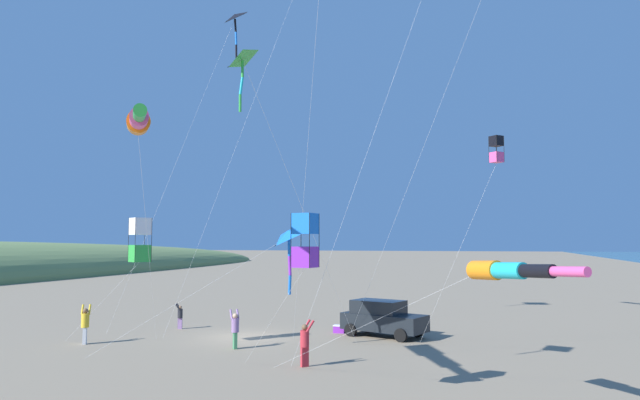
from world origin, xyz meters
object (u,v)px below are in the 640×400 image
person_child_green_jacket (235,327)px  person_child_grey_jacket (180,315)px  kite_delta_blue_topmost (288,236)px  kite_delta_striped_overhead (242,60)px  kite_windsock_long_streamer_right (507,271)px  parked_car (383,318)px  person_bystander_far (85,323)px  kite_box_rainbow_low_near (140,240)px  cooler_box (339,329)px  kite_delta_black_fish_shape (234,18)px  kite_box_red_high_left (496,150)px  kite_windsock_white_trailing (139,121)px  kite_box_long_streamer_left (305,240)px  person_adult_flyer (305,341)px

person_child_green_jacket → person_child_grey_jacket: (5.61, -4.60, -0.18)m
kite_delta_blue_topmost → kite_delta_striped_overhead: size_ratio=0.75×
kite_windsock_long_streamer_right → kite_delta_striped_overhead: kite_delta_striped_overhead is taller
parked_car → person_child_grey_jacket: (11.43, 0.81, -0.17)m
person_bystander_far → kite_box_rainbow_low_near: size_ratio=0.31×
cooler_box → kite_delta_striped_overhead: kite_delta_striped_overhead is taller
person_bystander_far → kite_delta_blue_topmost: size_ratio=0.22×
kite_delta_black_fish_shape → kite_delta_blue_topmost: 14.78m
cooler_box → parked_car: bearing=168.7°
kite_box_red_high_left → kite_windsock_white_trailing: (11.28, 10.53, -0.14)m
person_bystander_far → kite_windsock_white_trailing: kite_windsock_white_trailing is taller
kite_box_red_high_left → kite_delta_black_fish_shape: bearing=-12.8°
kite_windsock_white_trailing → kite_delta_blue_topmost: bearing=-102.7°
person_child_green_jacket → kite_windsock_white_trailing: bearing=92.6°
cooler_box → kite_box_long_streamer_left: 14.58m
cooler_box → person_child_green_jacket: person_child_green_jacket is taller
kite_box_rainbow_low_near → kite_delta_black_fish_shape: bearing=-100.5°
kite_box_red_high_left → kite_box_long_streamer_left: (5.69, 9.89, -4.08)m
kite_box_rainbow_low_near → person_child_grey_jacket: bearing=-76.8°
person_child_green_jacket → kite_box_red_high_left: size_ratio=0.18×
kite_delta_striped_overhead → kite_box_long_streamer_left: size_ratio=1.96×
cooler_box → kite_windsock_white_trailing: (2.98, 14.20, 8.65)m
parked_car → person_adult_flyer: size_ratio=2.58×
person_child_grey_jacket → kite_delta_black_fish_shape: (-2.71, -0.93, 17.25)m
person_child_grey_jacket → kite_box_rainbow_low_near: 7.48m
kite_windsock_long_streamer_right → kite_box_rainbow_low_near: kite_box_rainbow_low_near is taller
parked_car → person_bystander_far: 14.72m
person_child_grey_jacket → person_bystander_far: person_bystander_far is taller
kite_windsock_long_streamer_right → kite_delta_black_fish_shape: bearing=-40.8°
person_child_grey_jacket → kite_box_long_streamer_left: size_ratio=0.25×
kite_delta_blue_topmost → kite_windsock_white_trailing: 9.76m
person_child_green_jacket → person_child_grey_jacket: size_ratio=1.23×
kite_windsock_white_trailing → kite_box_rainbow_low_near: bearing=-56.4°
person_child_green_jacket → kite_box_long_streamer_left: size_ratio=0.31×
kite_windsock_white_trailing → kite_delta_striped_overhead: bearing=-162.2°
kite_box_rainbow_low_near → kite_windsock_white_trailing: kite_windsock_white_trailing is taller
kite_windsock_long_streamer_right → cooler_box: bearing=-57.0°
kite_box_red_high_left → kite_delta_striped_overhead: bearing=49.7°
kite_box_rainbow_low_near → parked_car: bearing=-145.7°
cooler_box → person_adult_flyer: person_adult_flyer is taller
kite_box_red_high_left → kite_box_long_streamer_left: kite_box_red_high_left is taller
person_adult_flyer → kite_windsock_long_streamer_right: size_ratio=0.17×
kite_box_rainbow_low_near → kite_delta_blue_topmost: kite_box_rainbow_low_near is taller
parked_car → person_child_green_jacket: bearing=42.9°
kite_windsock_long_streamer_right → kite_delta_striped_overhead: (8.27, 0.04, 6.85)m
kite_windsock_long_streamer_right → kite_box_red_high_left: (0.21, -9.45, 4.94)m
parked_car → kite_delta_black_fish_shape: size_ratio=0.25×
person_child_green_jacket → kite_box_rainbow_low_near: bearing=18.6°
cooler_box → person_child_grey_jacket: 9.08m
person_adult_flyer → kite_delta_striped_overhead: size_ratio=0.16×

